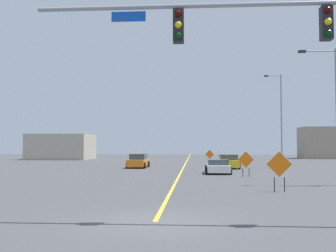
{
  "coord_description": "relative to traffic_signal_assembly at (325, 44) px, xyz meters",
  "views": [
    {
      "loc": [
        1.24,
        -12.12,
        2.36
      ],
      "look_at": [
        -0.64,
        15.1,
        3.73
      ],
      "focal_mm": 41.66,
      "sensor_mm": 36.0,
      "label": 1
    }
  ],
  "objects": [
    {
      "name": "construction_sign_right_lane",
      "position": [
        -2.11,
        38.81,
        -4.36
      ],
      "size": [
        1.16,
        0.2,
        1.8
      ],
      "color": "orange",
      "rests_on": "ground"
    },
    {
      "name": "roadside_building_east",
      "position": [
        20.49,
        60.55,
        -2.63
      ],
      "size": [
        10.47,
        5.23,
        5.71
      ],
      "color": "gray",
      "rests_on": "ground"
    },
    {
      "name": "traffic_signal_assembly",
      "position": [
        0.0,
        0.0,
        0.0
      ],
      "size": [
        13.78,
        0.44,
        7.16
      ],
      "color": "gray",
      "rests_on": "ground"
    },
    {
      "name": "car_white_near",
      "position": [
        -2.08,
        21.07,
        -4.91
      ],
      "size": [
        2.1,
        3.88,
        1.19
      ],
      "color": "white",
      "rests_on": "ground"
    },
    {
      "name": "roadside_building_west",
      "position": [
        -26.94,
        53.52,
        -3.34
      ],
      "size": [
        10.11,
        8.02,
        4.27
      ],
      "color": "#B2A893",
      "rests_on": "ground"
    },
    {
      "name": "ground",
      "position": [
        -5.25,
        0.01,
        -5.48
      ],
      "size": [
        181.64,
        181.64,
        0.0
      ],
      "primitive_type": "plane",
      "color": "#444447"
    },
    {
      "name": "construction_sign_right_shoulder",
      "position": [
        -0.18,
        17.67,
        -4.28
      ],
      "size": [
        1.24,
        0.27,
        1.92
      ],
      "color": "orange",
      "rests_on": "ground"
    },
    {
      "name": "road_centre_stripe",
      "position": [
        -5.25,
        50.47,
        -5.48
      ],
      "size": [
        0.16,
        100.91,
        0.01
      ],
      "color": "yellow",
      "rests_on": "ground"
    },
    {
      "name": "car_yellow_approaching",
      "position": [
        -0.58,
        28.8,
        -4.82
      ],
      "size": [
        2.21,
        4.58,
        1.43
      ],
      "color": "gold",
      "rests_on": "ground"
    },
    {
      "name": "street_lamp_near_right",
      "position": [
        5.03,
        29.69,
        -0.1
      ],
      "size": [
        1.83,
        0.24,
        9.92
      ],
      "color": "gray",
      "rests_on": "ground"
    },
    {
      "name": "construction_sign_median_far",
      "position": [
        0.29,
        8.22,
        -4.18
      ],
      "size": [
        1.29,
        0.05,
        2.05
      ],
      "color": "orange",
      "rests_on": "ground"
    },
    {
      "name": "car_orange_far",
      "position": [
        -10.04,
        29.17,
        -4.79
      ],
      "size": [
        2.08,
        4.32,
        1.47
      ],
      "color": "orange",
      "rests_on": "ground"
    }
  ]
}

